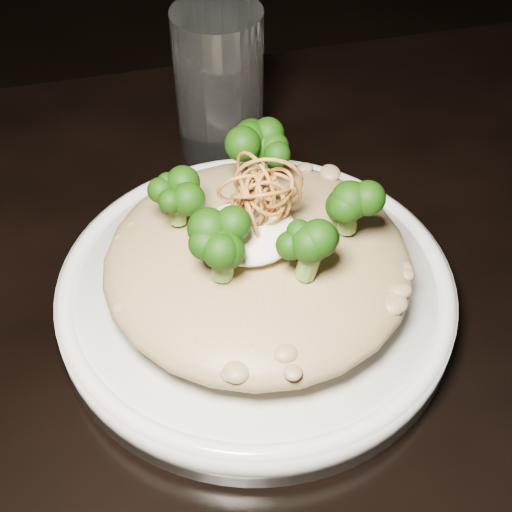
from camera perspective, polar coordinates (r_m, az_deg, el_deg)
The scene contains 7 objects.
table at distance 0.58m, azimuth 8.94°, elevation -11.92°, with size 1.10×0.80×0.75m.
plate at distance 0.52m, azimuth 0.00°, elevation -3.13°, with size 0.28×0.28×0.03m, color silver.
risotto at distance 0.49m, azimuth 0.13°, elevation -0.41°, with size 0.21×0.21×0.05m, color brown.
broccoli at distance 0.46m, azimuth 0.20°, elevation 4.36°, with size 0.14×0.14×0.05m, color black, non-canonical shape.
cheese at distance 0.46m, azimuth -0.49°, elevation 1.99°, with size 0.06×0.06×0.02m, color white.
shallots at distance 0.45m, azimuth 0.52°, elevation 5.65°, with size 0.06×0.06×0.04m, color brown, non-canonical shape.
drinking_glass at distance 0.63m, azimuth -2.96°, elevation 13.53°, with size 0.08×0.08×0.13m, color silver.
Camera 1 is at (-0.16, -0.27, 1.15)m, focal length 50.00 mm.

